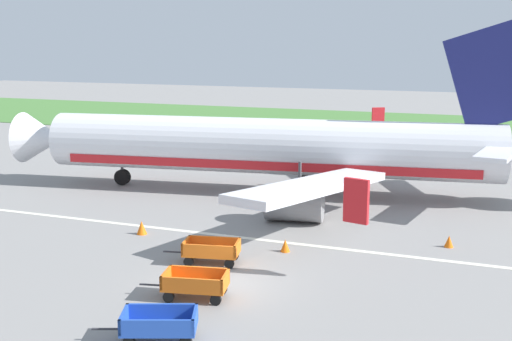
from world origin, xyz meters
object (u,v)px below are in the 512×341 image
at_px(baggage_cart_nearest, 159,325).
at_px(traffic_cone_by_carts, 285,246).
at_px(airplane, 283,148).
at_px(baggage_cart_third_in_row, 211,251).
at_px(traffic_cone_mid_apron, 142,228).
at_px(traffic_cone_near_plane, 449,241).
at_px(baggage_cart_second_in_row, 195,284).

xyz_separation_m(baggage_cart_nearest, traffic_cone_by_carts, (1.10, 10.42, -0.30)).
distance_m(airplane, baggage_cart_third_in_row, 14.53).
bearing_deg(traffic_cone_by_carts, traffic_cone_mid_apron, 179.61).
xyz_separation_m(airplane, traffic_cone_near_plane, (11.28, -8.04, -2.76)).
height_order(baggage_cart_second_in_row, traffic_cone_near_plane, baggage_cart_second_in_row).
distance_m(traffic_cone_near_plane, traffic_cone_by_carts, 8.15).
xyz_separation_m(baggage_cart_second_in_row, traffic_cone_by_carts, (1.58, 6.66, -0.30)).
bearing_deg(traffic_cone_near_plane, baggage_cart_third_in_row, -148.18).
distance_m(airplane, traffic_cone_near_plane, 14.12).
height_order(airplane, baggage_cart_third_in_row, airplane).
bearing_deg(traffic_cone_by_carts, traffic_cone_near_plane, 25.37).
bearing_deg(traffic_cone_mid_apron, airplane, 70.54).
bearing_deg(baggage_cart_nearest, baggage_cart_third_in_row, 101.56).
bearing_deg(traffic_cone_near_plane, traffic_cone_mid_apron, -167.36).
bearing_deg(baggage_cart_nearest, baggage_cart_second_in_row, 97.28).
xyz_separation_m(traffic_cone_near_plane, traffic_cone_by_carts, (-7.36, -3.49, 0.01)).
xyz_separation_m(airplane, baggage_cart_nearest, (2.81, -21.95, -2.45)).
relative_size(airplane, traffic_cone_mid_apron, 52.90).
distance_m(airplane, baggage_cart_second_in_row, 18.50).
bearing_deg(baggage_cart_third_in_row, airplane, 94.97).
bearing_deg(baggage_cart_nearest, traffic_cone_by_carts, 83.97).
distance_m(baggage_cart_nearest, baggage_cart_second_in_row, 3.79).
relative_size(baggage_cart_second_in_row, traffic_cone_near_plane, 6.15).
xyz_separation_m(traffic_cone_near_plane, traffic_cone_mid_apron, (-15.33, -3.44, 0.06)).
bearing_deg(baggage_cart_nearest, traffic_cone_mid_apron, 123.25).
bearing_deg(airplane, baggage_cart_third_in_row, -85.03).
bearing_deg(traffic_cone_by_carts, airplane, 108.74).
xyz_separation_m(baggage_cart_third_in_row, traffic_cone_by_carts, (2.67, 2.74, -0.30)).
bearing_deg(airplane, baggage_cart_second_in_row, -82.70).
bearing_deg(baggage_cart_third_in_row, baggage_cart_second_in_row, -74.46).
relative_size(traffic_cone_near_plane, traffic_cone_by_carts, 0.98).
bearing_deg(airplane, traffic_cone_near_plane, -35.48).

